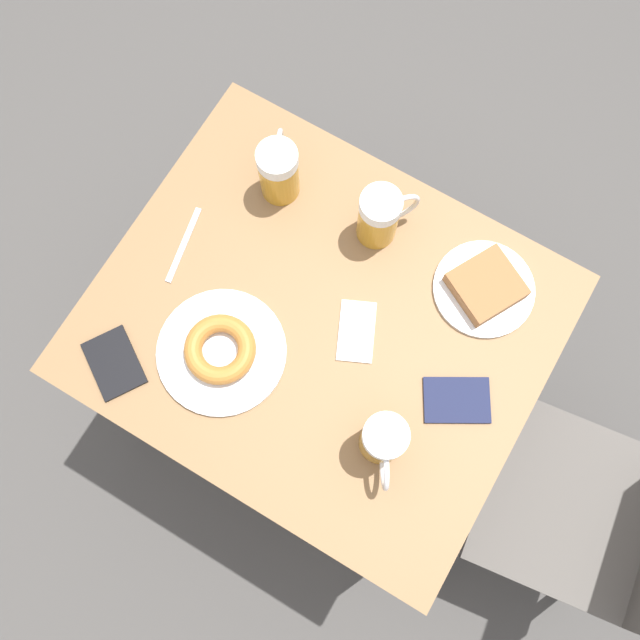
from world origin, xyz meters
name	(u,v)px	position (x,y,z in m)	size (l,w,h in m)	color
ground_plane	(320,387)	(0.00, 0.00, 0.00)	(8.00, 8.00, 0.00)	#474442
table	(320,332)	(0.00, 0.00, 0.69)	(0.73, 0.87, 0.77)	olive
chair	(638,527)	(0.00, 0.77, 0.56)	(0.45, 0.45, 0.95)	#514C47
plate_with_cake	(485,287)	(-0.22, 0.25, 0.78)	(0.20, 0.20, 0.04)	silver
plate_with_donut	(221,351)	(0.15, -0.13, 0.78)	(0.25, 0.25, 0.05)	silver
beer_mug_left	(383,441)	(0.15, 0.22, 0.84)	(0.12, 0.09, 0.15)	#C68C23
beer_mug_center	(279,171)	(-0.21, -0.22, 0.84)	(0.12, 0.09, 0.15)	#C68C23
beer_mug_right	(379,215)	(-0.23, 0.00, 0.84)	(0.12, 0.10, 0.15)	#C68C23
napkin_folded	(357,331)	(-0.02, 0.07, 0.77)	(0.14, 0.11, 0.00)	white
fork	(184,244)	(0.00, -0.32, 0.77)	(0.17, 0.04, 0.00)	silver
passport_near_edge	(458,399)	(0.00, 0.30, 0.77)	(0.14, 0.15, 0.01)	#141938
passport_far_edge	(114,363)	(0.27, -0.30, 0.77)	(0.14, 0.15, 0.01)	black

